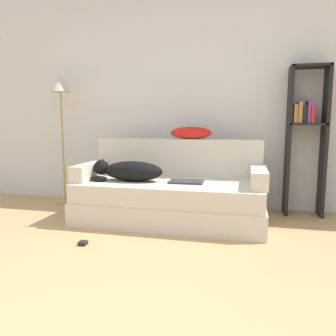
{
  "coord_description": "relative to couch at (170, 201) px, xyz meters",
  "views": [
    {
      "loc": [
        0.75,
        -1.23,
        1.02
      ],
      "look_at": [
        0.01,
        1.89,
        0.57
      ],
      "focal_mm": 35.0,
      "sensor_mm": 36.0,
      "label": 1
    }
  ],
  "objects": [
    {
      "name": "throw_pillow",
      "position": [
        0.15,
        0.37,
        0.7
      ],
      "size": [
        0.46,
        0.18,
        0.14
      ],
      "color": "red",
      "rests_on": "couch_backrest"
    },
    {
      "name": "couch",
      "position": [
        0.0,
        0.0,
        0.0
      ],
      "size": [
        1.9,
        0.9,
        0.42
      ],
      "color": "beige",
      "rests_on": "ground_plane"
    },
    {
      "name": "floor_lamp",
      "position": [
        -1.49,
        0.47,
        1.11
      ],
      "size": [
        0.26,
        0.26,
        1.58
      ],
      "color": "tan",
      "rests_on": "ground_plane"
    },
    {
      "name": "laptop",
      "position": [
        0.18,
        -0.03,
        0.22
      ],
      "size": [
        0.34,
        0.24,
        0.02
      ],
      "rotation": [
        0.0,
        0.0,
        0.02
      ],
      "color": "#2D2D30",
      "rests_on": "couch"
    },
    {
      "name": "couch_arm_left",
      "position": [
        -0.87,
        -0.01,
        0.3
      ],
      "size": [
        0.15,
        0.71,
        0.16
      ],
      "color": "beige",
      "rests_on": "couch"
    },
    {
      "name": "couch_backrest",
      "position": [
        -0.0,
        0.38,
        0.42
      ],
      "size": [
        1.86,
        0.15,
        0.41
      ],
      "color": "beige",
      "rests_on": "couch"
    },
    {
      "name": "bookshelf",
      "position": [
        1.37,
        0.58,
        0.71
      ],
      "size": [
        0.4,
        0.26,
        1.61
      ],
      "color": "black",
      "rests_on": "ground_plane"
    },
    {
      "name": "dog",
      "position": [
        -0.42,
        -0.07,
        0.32
      ],
      "size": [
        0.74,
        0.28,
        0.22
      ],
      "color": "black",
      "rests_on": "couch"
    },
    {
      "name": "couch_arm_right",
      "position": [
        0.87,
        -0.01,
        0.3
      ],
      "size": [
        0.15,
        0.71,
        0.16
      ],
      "color": "beige",
      "rests_on": "couch"
    },
    {
      "name": "wall_back",
      "position": [
        -0.01,
        0.76,
        1.14
      ],
      "size": [
        7.5,
        0.06,
        2.7
      ],
      "color": "silver",
      "rests_on": "ground_plane"
    },
    {
      "name": "power_adapter",
      "position": [
        -0.56,
        -0.83,
        -0.19
      ],
      "size": [
        0.06,
        0.06,
        0.03
      ],
      "color": "black",
      "rests_on": "ground_plane"
    }
  ]
}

